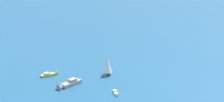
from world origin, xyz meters
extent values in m
cube|color=white|center=(10.43, 21.87, 0.34)|extent=(2.19, 4.39, 0.67)
cone|color=white|center=(9.89, 19.36, 0.34)|extent=(1.54, 1.33, 1.35)
cube|color=silver|center=(10.50, 22.18, 0.92)|extent=(1.36, 1.66, 0.50)
cube|color=#9E9993|center=(-2.58, 35.82, 0.70)|extent=(9.13, 6.27, 1.40)
cone|color=#9E9993|center=(-7.44, 33.54, 0.70)|extent=(3.23, 3.50, 2.81)
cube|color=gray|center=(-1.99, 36.10, 1.93)|extent=(3.73, 3.34, 1.05)
cube|color=gold|center=(-8.95, 48.93, 0.46)|extent=(6.02, 2.72, 0.93)
cone|color=gold|center=(-5.44, 49.47, 0.46)|extent=(1.75, 2.06, 1.86)
cube|color=silver|center=(-9.38, 48.86, 1.28)|extent=(2.23, 1.78, 0.70)
ellipsoid|color=#33704C|center=(14.44, 40.90, 0.48)|extent=(6.21, 6.23, 0.96)
cylinder|color=#B2B2B7|center=(14.07, 40.54, 4.91)|extent=(0.14, 0.14, 7.90)
cone|color=white|center=(14.68, 41.15, 4.52)|extent=(5.34, 5.34, 6.71)
camera|label=1|loc=(-43.20, -108.69, 60.85)|focal=65.49mm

